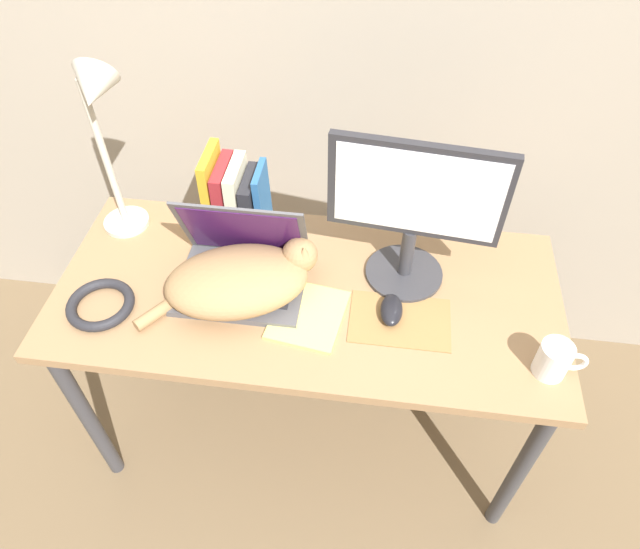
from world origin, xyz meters
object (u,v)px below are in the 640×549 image
at_px(laptop, 242,268).
at_px(notepad, 308,315).
at_px(book_row, 235,199).
at_px(desk_lamp, 101,123).
at_px(cat, 241,279).
at_px(external_monitor, 414,209).
at_px(mug, 555,360).
at_px(cable_coil, 101,304).
at_px(computer_mouse, 391,310).

relative_size(laptop, notepad, 1.48).
height_order(laptop, book_row, book_row).
bearing_deg(desk_lamp, notepad, -24.21).
bearing_deg(cat, laptop, 102.75).
xyz_separation_m(laptop, cat, (0.01, -0.05, 0.02)).
relative_size(desk_lamp, notepad, 2.36).
relative_size(cat, external_monitor, 1.06).
distance_m(external_monitor, book_row, 0.52).
height_order(laptop, desk_lamp, desk_lamp).
relative_size(cat, mug, 3.86).
relative_size(book_row, cable_coil, 1.48).
distance_m(cat, book_row, 0.27).
bearing_deg(laptop, computer_mouse, -9.63).
bearing_deg(computer_mouse, desk_lamp, 164.04).
distance_m(book_row, cable_coil, 0.46).
relative_size(laptop, external_monitor, 0.79).
xyz_separation_m(laptop, external_monitor, (0.42, 0.08, 0.18)).
distance_m(book_row, notepad, 0.40).
bearing_deg(book_row, computer_mouse, -30.68).
distance_m(laptop, mug, 0.79).
xyz_separation_m(external_monitor, computer_mouse, (-0.03, -0.15, -0.21)).
bearing_deg(desk_lamp, external_monitor, -5.08).
xyz_separation_m(notepad, mug, (0.58, -0.09, 0.04)).
height_order(cat, external_monitor, external_monitor).
height_order(desk_lamp, cable_coil, desk_lamp).
xyz_separation_m(computer_mouse, book_row, (-0.46, 0.27, 0.09)).
height_order(external_monitor, cable_coil, external_monitor).
distance_m(computer_mouse, cable_coil, 0.74).
bearing_deg(cable_coil, book_row, 50.81).
bearing_deg(computer_mouse, notepad, -171.86).
bearing_deg(cat, desk_lamp, 151.48).
height_order(computer_mouse, mug, mug).
bearing_deg(laptop, desk_lamp, 157.42).
bearing_deg(desk_lamp, cable_coil, -86.97).
distance_m(cable_coil, notepad, 0.53).
height_order(cat, book_row, book_row).
bearing_deg(notepad, mug, -8.67).
xyz_separation_m(laptop, computer_mouse, (0.40, -0.07, -0.03)).
bearing_deg(external_monitor, book_row, 165.53).
bearing_deg(external_monitor, desk_lamp, 174.92).
bearing_deg(external_monitor, notepad, -143.31).
xyz_separation_m(cable_coil, mug, (1.11, -0.04, 0.03)).
distance_m(laptop, external_monitor, 0.47).
height_order(computer_mouse, notepad, computer_mouse).
xyz_separation_m(external_monitor, mug, (0.35, -0.26, -0.19)).
distance_m(laptop, computer_mouse, 0.40).
relative_size(cable_coil, mug, 1.48).
height_order(cat, mug, cat).
xyz_separation_m(computer_mouse, mug, (0.38, -0.12, 0.03)).
bearing_deg(mug, cable_coil, 177.70).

